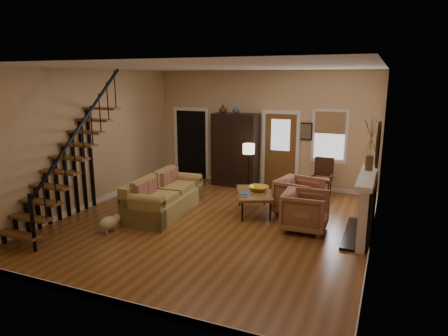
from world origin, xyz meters
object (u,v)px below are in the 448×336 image
at_px(sofa, 164,196).
at_px(armoire, 235,150).
at_px(armchair_left, 305,211).
at_px(floor_lamp, 248,169).
at_px(coffee_table, 254,202).
at_px(armchair_right, 299,197).
at_px(side_chair, 322,178).

bearing_deg(sofa, armoire, 74.71).
bearing_deg(armchair_left, floor_lamp, 41.96).
bearing_deg(coffee_table, sofa, -155.86).
distance_m(coffee_table, armchair_right, 1.04).
distance_m(armoire, sofa, 3.14).
bearing_deg(armoire, coffee_table, -58.73).
bearing_deg(armoire, sofa, -100.88).
bearing_deg(sofa, side_chair, 37.60).
distance_m(armchair_right, side_chair, 1.70).
distance_m(sofa, coffee_table, 2.09).
relative_size(armchair_left, side_chair, 0.89).
xyz_separation_m(coffee_table, floor_lamp, (-0.64, 1.39, 0.44)).
relative_size(armchair_right, side_chair, 0.92).
distance_m(floor_lamp, side_chair, 1.97).
bearing_deg(coffee_table, armchair_left, -25.65).
bearing_deg(coffee_table, armchair_right, 16.64).
bearing_deg(sofa, coffee_table, 19.72).
bearing_deg(sofa, armchair_left, -0.60).
height_order(armchair_left, side_chair, side_chair).
xyz_separation_m(coffee_table, side_chair, (1.23, 1.97, 0.26)).
distance_m(coffee_table, side_chair, 2.34).
distance_m(sofa, side_chair, 4.21).
bearing_deg(side_chair, coffee_table, -122.04).
height_order(sofa, coffee_table, sofa).
xyz_separation_m(armoire, sofa, (-0.58, -3.02, -0.62)).
distance_m(armchair_left, armchair_right, 0.99).
bearing_deg(armchair_left, coffee_table, 62.28).
bearing_deg(armchair_left, armchair_right, 18.28).
xyz_separation_m(sofa, coffee_table, (1.90, 0.85, -0.17)).
relative_size(sofa, armchair_right, 2.44).
bearing_deg(side_chair, armoire, 175.52).
distance_m(sofa, floor_lamp, 2.59).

